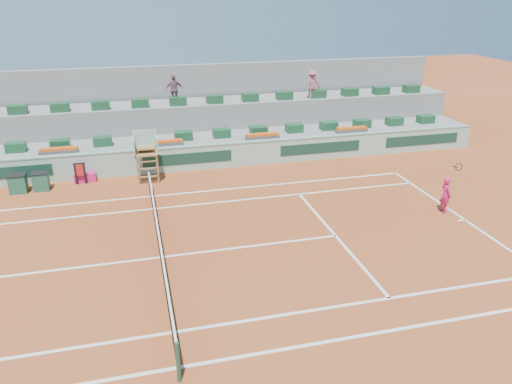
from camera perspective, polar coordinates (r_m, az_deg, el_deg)
ground at (r=17.42m, az=-10.87°, el=-7.35°), size 90.00×90.00×0.00m
seating_tier_lower at (r=27.07m, az=-12.64°, el=4.86°), size 36.00×4.00×1.20m
seating_tier_upper at (r=28.42m, az=-12.90°, el=7.14°), size 36.00×2.40×2.60m
stadium_back_wall at (r=29.76m, az=-13.18°, el=9.59°), size 36.00×0.40×4.40m
player_bag at (r=24.83m, az=-18.95°, el=1.62°), size 0.98×0.44×0.44m
spectator_mid at (r=27.71m, az=-9.30°, el=11.49°), size 0.95×0.44×1.59m
spectator_right at (r=29.04m, az=6.43°, el=12.15°), size 1.06×0.63×1.61m
court_lines at (r=17.42m, az=-10.87°, el=-7.34°), size 23.89×11.09×0.01m
tennis_net at (r=17.17m, az=-11.00°, el=-5.82°), size 0.10×11.97×1.10m
advertising_hoarding at (r=24.96m, az=-12.36°, el=3.47°), size 36.00×0.34×1.26m
umpire_chair at (r=23.73m, az=-12.48°, el=4.78°), size 1.10×0.90×2.40m
seat_row_lower at (r=25.98m, az=-12.70°, el=6.00°), size 32.90×0.60×0.44m
seat_row_upper at (r=27.48m, az=-13.13°, el=9.88°), size 32.90×0.60×0.44m
flower_planters at (r=25.25m, az=-16.01°, el=5.00°), size 26.80×0.36×0.28m
drink_cooler_a at (r=24.44m, az=-23.38°, el=1.15°), size 0.71×0.61×0.84m
drink_cooler_b at (r=24.59m, az=-25.55°, el=0.90°), size 0.76×0.66×0.84m
towel_rack at (r=24.45m, az=-19.47°, el=2.20°), size 0.53×0.09×1.03m
tennis_player at (r=21.53m, az=20.87°, el=-0.26°), size 0.36×0.84×2.28m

